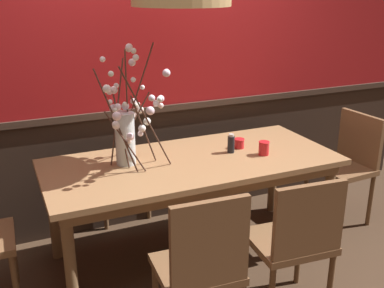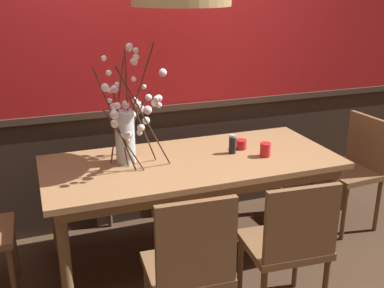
# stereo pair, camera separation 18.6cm
# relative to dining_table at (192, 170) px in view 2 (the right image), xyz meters

# --- Properties ---
(ground_plane) EXTENTS (24.00, 24.00, 0.00)m
(ground_plane) POSITION_rel_dining_table_xyz_m (0.00, 0.00, -0.67)
(ground_plane) COLOR #422D1E
(back_wall) EXTENTS (5.04, 0.14, 2.64)m
(back_wall) POSITION_rel_dining_table_xyz_m (0.00, 0.71, 0.65)
(back_wall) COLOR #2D2119
(back_wall) RESTS_ON ground
(dining_table) EXTENTS (2.02, 0.89, 0.75)m
(dining_table) POSITION_rel_dining_table_xyz_m (0.00, 0.00, 0.00)
(dining_table) COLOR #997047
(dining_table) RESTS_ON ground
(chair_near_side_left) EXTENTS (0.45, 0.43, 0.94)m
(chair_near_side_left) POSITION_rel_dining_table_xyz_m (-0.33, -0.87, -0.14)
(chair_near_side_left) COLOR brown
(chair_near_side_left) RESTS_ON ground
(chair_far_side_left) EXTENTS (0.47, 0.43, 0.96)m
(chair_far_side_left) POSITION_rel_dining_table_xyz_m (-0.33, 0.87, -0.13)
(chair_far_side_left) COLOR brown
(chair_far_side_left) RESTS_ON ground
(chair_near_side_right) EXTENTS (0.48, 0.44, 0.90)m
(chair_near_side_right) POSITION_rel_dining_table_xyz_m (0.29, -0.83, -0.16)
(chair_near_side_right) COLOR brown
(chair_near_side_right) RESTS_ON ground
(chair_head_east_end) EXTENTS (0.43, 0.48, 0.91)m
(chair_head_east_end) POSITION_rel_dining_table_xyz_m (1.39, -0.00, -0.14)
(chair_head_east_end) COLOR brown
(chair_head_east_end) RESTS_ON ground
(vase_with_blossoms) EXTENTS (0.47, 0.64, 0.79)m
(vase_with_blossoms) POSITION_rel_dining_table_xyz_m (-0.43, 0.09, 0.34)
(vase_with_blossoms) COLOR silver
(vase_with_blossoms) RESTS_ON dining_table
(candle_holder_nearer_center) EXTENTS (0.08, 0.08, 0.07)m
(candle_holder_nearer_center) POSITION_rel_dining_table_xyz_m (0.41, 0.08, 0.12)
(candle_holder_nearer_center) COLOR red
(candle_holder_nearer_center) RESTS_ON dining_table
(candle_holder_nearer_edge) EXTENTS (0.08, 0.08, 0.10)m
(candle_holder_nearer_edge) POSITION_rel_dining_table_xyz_m (0.50, -0.12, 0.13)
(candle_holder_nearer_edge) COLOR red
(candle_holder_nearer_edge) RESTS_ON dining_table
(condiment_bottle) EXTENTS (0.05, 0.05, 0.14)m
(condiment_bottle) POSITION_rel_dining_table_xyz_m (0.31, 0.02, 0.15)
(condiment_bottle) COLOR black
(condiment_bottle) RESTS_ON dining_table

